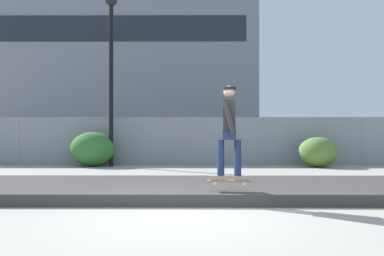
{
  "coord_description": "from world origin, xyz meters",
  "views": [
    {
      "loc": [
        0.18,
        -6.27,
        1.34
      ],
      "look_at": [
        0.1,
        6.1,
        1.41
      ],
      "focal_mm": 38.66,
      "sensor_mm": 36.0,
      "label": 1
    }
  ],
  "objects_px": {
    "shrub_left": "(93,149)",
    "skateboard": "(229,181)",
    "parked_car_mid": "(205,141)",
    "street_lamp": "(111,59)",
    "skater": "(229,127)",
    "shrub_center": "(318,152)",
    "parked_car_near": "(81,141)"
  },
  "relations": [
    {
      "from": "shrub_left",
      "to": "skateboard",
      "type": "bearing_deg",
      "value": -60.4
    },
    {
      "from": "skateboard",
      "to": "parked_car_mid",
      "type": "distance_m",
      "value": 10.95
    },
    {
      "from": "skater",
      "to": "parked_car_near",
      "type": "xyz_separation_m",
      "value": [
        -5.75,
        11.08,
        -0.57
      ]
    },
    {
      "from": "parked_car_mid",
      "to": "shrub_left",
      "type": "relative_size",
      "value": 2.66
    },
    {
      "from": "skater",
      "to": "shrub_center",
      "type": "bearing_deg",
      "value": 62.87
    },
    {
      "from": "skateboard",
      "to": "skater",
      "type": "xyz_separation_m",
      "value": [
        0.0,
        0.0,
        0.99
      ]
    },
    {
      "from": "parked_car_near",
      "to": "shrub_center",
      "type": "distance_m",
      "value": 10.25
    },
    {
      "from": "skater",
      "to": "street_lamp",
      "type": "height_order",
      "value": "street_lamp"
    },
    {
      "from": "street_lamp",
      "to": "shrub_center",
      "type": "bearing_deg",
      "value": -1.51
    },
    {
      "from": "skateboard",
      "to": "parked_car_near",
      "type": "xyz_separation_m",
      "value": [
        -5.75,
        11.08,
        0.42
      ]
    },
    {
      "from": "skater",
      "to": "parked_car_near",
      "type": "distance_m",
      "value": 12.5
    },
    {
      "from": "skateboard",
      "to": "street_lamp",
      "type": "xyz_separation_m",
      "value": [
        -3.72,
        7.72,
        3.55
      ]
    },
    {
      "from": "skateboard",
      "to": "parked_car_mid",
      "type": "height_order",
      "value": "parked_car_mid"
    },
    {
      "from": "parked_car_near",
      "to": "shrub_left",
      "type": "bearing_deg",
      "value": -68.07
    },
    {
      "from": "skateboard",
      "to": "street_lamp",
      "type": "relative_size",
      "value": 0.13
    },
    {
      "from": "street_lamp",
      "to": "shrub_center",
      "type": "height_order",
      "value": "street_lamp"
    },
    {
      "from": "skater",
      "to": "shrub_left",
      "type": "xyz_separation_m",
      "value": [
        -4.42,
        7.78,
        -0.76
      ]
    },
    {
      "from": "parked_car_near",
      "to": "street_lamp",
      "type": "bearing_deg",
      "value": -58.9
    },
    {
      "from": "parked_car_near",
      "to": "shrub_center",
      "type": "height_order",
      "value": "parked_car_near"
    },
    {
      "from": "street_lamp",
      "to": "parked_car_mid",
      "type": "relative_size",
      "value": 1.43
    },
    {
      "from": "street_lamp",
      "to": "parked_car_mid",
      "type": "bearing_deg",
      "value": 42.08
    },
    {
      "from": "skateboard",
      "to": "skater",
      "type": "bearing_deg",
      "value": 63.43
    },
    {
      "from": "street_lamp",
      "to": "shrub_left",
      "type": "xyz_separation_m",
      "value": [
        -0.7,
        0.06,
        -3.32
      ]
    },
    {
      "from": "skateboard",
      "to": "shrub_center",
      "type": "xyz_separation_m",
      "value": [
        3.85,
        7.52,
        0.13
      ]
    },
    {
      "from": "shrub_left",
      "to": "shrub_center",
      "type": "distance_m",
      "value": 8.28
    },
    {
      "from": "skateboard",
      "to": "parked_car_near",
      "type": "height_order",
      "value": "parked_car_near"
    },
    {
      "from": "shrub_left",
      "to": "shrub_center",
      "type": "relative_size",
      "value": 1.17
    },
    {
      "from": "parked_car_mid",
      "to": "shrub_left",
      "type": "height_order",
      "value": "parked_car_mid"
    },
    {
      "from": "street_lamp",
      "to": "parked_car_near",
      "type": "distance_m",
      "value": 5.02
    },
    {
      "from": "shrub_left",
      "to": "shrub_center",
      "type": "bearing_deg",
      "value": -1.77
    },
    {
      "from": "parked_car_near",
      "to": "shrub_center",
      "type": "xyz_separation_m",
      "value": [
        9.6,
        -3.56,
        -0.29
      ]
    },
    {
      "from": "parked_car_mid",
      "to": "shrub_center",
      "type": "height_order",
      "value": "parked_car_mid"
    }
  ]
}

